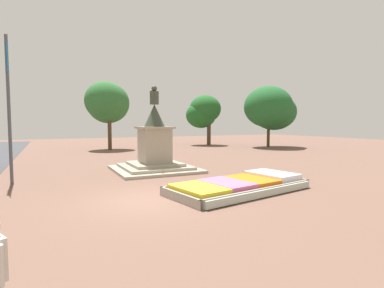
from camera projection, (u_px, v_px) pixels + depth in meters
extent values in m
plane|color=brown|center=(149.00, 200.00, 10.72)|extent=(93.20, 93.20, 0.00)
cube|color=#38281C|center=(239.00, 188.00, 12.10)|extent=(6.02, 3.32, 0.30)
cube|color=gray|center=(262.00, 193.00, 11.12)|extent=(5.81, 1.17, 0.34)
cube|color=gray|center=(219.00, 182.00, 13.07)|extent=(5.81, 1.17, 0.34)
cube|color=gray|center=(179.00, 198.00, 10.39)|extent=(0.56, 2.50, 0.34)
cube|color=gray|center=(284.00, 179.00, 13.80)|extent=(0.56, 2.50, 0.34)
cube|color=yellow|center=(199.00, 189.00, 10.87)|extent=(1.73, 2.34, 0.15)
cube|color=#D86699|center=(226.00, 184.00, 11.68)|extent=(1.73, 2.34, 0.17)
cube|color=orange|center=(251.00, 180.00, 12.49)|extent=(1.73, 2.34, 0.16)
cube|color=white|center=(272.00, 175.00, 13.29)|extent=(1.73, 2.34, 0.26)
cube|color=#B2BCAD|center=(263.00, 193.00, 11.08)|extent=(5.54, 1.21, 0.27)
cube|color=#A09681|center=(155.00, 169.00, 17.37)|extent=(4.57, 4.57, 0.16)
cube|color=gray|center=(155.00, 166.00, 17.36)|extent=(3.67, 3.67, 0.16)
cube|color=gray|center=(155.00, 164.00, 17.35)|extent=(2.77, 2.77, 0.16)
cube|color=#9E937F|center=(155.00, 146.00, 17.27)|extent=(1.59, 1.59, 1.96)
cube|color=#9E937F|center=(155.00, 128.00, 17.20)|extent=(1.88, 1.88, 0.12)
cone|color=#384233|center=(154.00, 116.00, 17.15)|extent=(1.19, 1.19, 1.27)
cylinder|color=#384233|center=(154.00, 98.00, 17.08)|extent=(0.51, 0.51, 0.74)
sphere|color=#384233|center=(154.00, 89.00, 17.04)|extent=(0.32, 0.32, 0.32)
cylinder|color=#384233|center=(153.00, 95.00, 16.76)|extent=(0.40, 0.51, 0.57)
cylinder|color=#4C5156|center=(9.00, 110.00, 13.30)|extent=(0.14, 0.14, 6.63)
cube|color=#6B2D8C|center=(6.00, 60.00, 13.39)|extent=(0.10, 0.48, 1.35)
cylinder|color=#4C5156|center=(6.00, 45.00, 13.34)|extent=(0.14, 0.62, 0.03)
cube|color=#1972B2|center=(7.00, 57.00, 12.87)|extent=(0.11, 0.51, 1.23)
cylinder|color=#4C5156|center=(7.00, 42.00, 12.83)|extent=(0.14, 0.65, 0.03)
cylinder|color=beige|center=(0.00, 266.00, 3.63)|extent=(0.09, 0.09, 0.52)
cylinder|color=#4C3823|center=(110.00, 135.00, 30.61)|extent=(0.38, 0.38, 3.13)
ellipsoid|color=#2E6931|center=(105.00, 101.00, 30.74)|extent=(4.00, 4.24, 3.95)
ellipsoid|color=#306B32|center=(108.00, 103.00, 31.07)|extent=(4.35, 4.01, 4.20)
cylinder|color=#4C3823|center=(209.00, 134.00, 37.35)|extent=(0.48, 0.48, 2.70)
ellipsoid|color=#215C26|center=(205.00, 109.00, 37.47)|extent=(3.91, 4.08, 3.42)
ellipsoid|color=#215F25|center=(201.00, 115.00, 37.43)|extent=(3.87, 3.36, 3.23)
cylinder|color=#4C3823|center=(268.00, 138.00, 34.28)|extent=(0.33, 0.33, 2.09)
ellipsoid|color=#225D2B|center=(268.00, 107.00, 33.64)|extent=(5.34, 5.53, 4.62)
ellipsoid|color=#225D2A|center=(274.00, 112.00, 34.32)|extent=(5.35, 4.67, 4.18)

